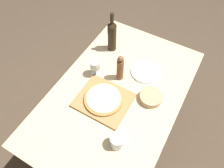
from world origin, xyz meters
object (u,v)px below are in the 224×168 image
(wine_bottle, at_px, (112,35))
(small_bowl, at_px, (151,97))
(pizza, at_px, (104,99))
(pepper_mill, at_px, (120,68))
(wine_glass, at_px, (95,65))

(wine_bottle, height_order, small_bowl, wine_bottle)
(pizza, xyz_separation_m, wine_bottle, (-0.20, 0.47, 0.11))
(pepper_mill, bearing_deg, wine_glass, -161.48)
(pepper_mill, height_order, small_bowl, pepper_mill)
(wine_bottle, distance_m, wine_glass, 0.30)
(wine_bottle, bearing_deg, wine_glass, -85.02)
(wine_glass, bearing_deg, pizza, -45.33)
(pizza, relative_size, wine_bottle, 0.79)
(pizza, relative_size, pepper_mill, 1.18)
(pizza, bearing_deg, wine_bottle, 113.07)
(wine_bottle, height_order, wine_glass, wine_bottle)
(wine_bottle, relative_size, small_bowl, 2.19)
(pizza, xyz_separation_m, small_bowl, (0.28, 0.18, -0.01))
(pepper_mill, bearing_deg, pizza, -90.15)
(pizza, height_order, pepper_mill, pepper_mill)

